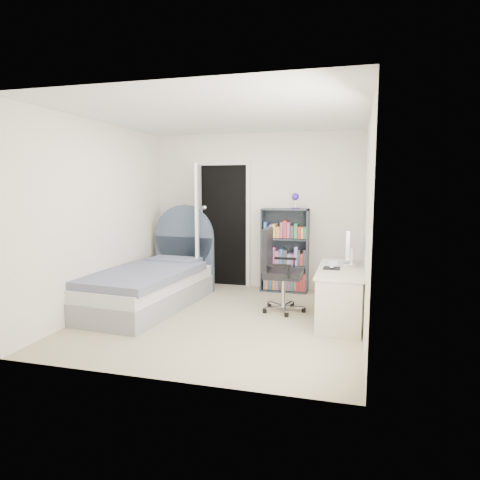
% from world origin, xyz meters
% --- Properties ---
extents(room_shell, '(3.50, 3.70, 2.60)m').
position_xyz_m(room_shell, '(0.00, 0.00, 1.25)').
color(room_shell, tan).
rests_on(room_shell, ground).
extents(door, '(0.92, 0.81, 2.06)m').
position_xyz_m(door, '(-0.74, 1.52, 1.03)').
color(door, black).
rests_on(door, ground).
extents(bed, '(1.21, 2.29, 1.36)m').
position_xyz_m(bed, '(-1.14, 0.29, 0.31)').
color(bed, gray).
rests_on(bed, ground).
extents(nightstand, '(0.38, 0.38, 0.57)m').
position_xyz_m(nightstand, '(-1.18, 1.61, 0.37)').
color(nightstand, tan).
rests_on(nightstand, ground).
extents(floor_lamp, '(0.19, 0.19, 1.36)m').
position_xyz_m(floor_lamp, '(-0.79, 1.44, 0.55)').
color(floor_lamp, silver).
rests_on(floor_lamp, ground).
extents(bookcase, '(0.73, 0.31, 1.56)m').
position_xyz_m(bookcase, '(0.53, 1.60, 0.59)').
color(bookcase, '#343E47').
rests_on(bookcase, ground).
extents(desk, '(0.55, 1.37, 1.12)m').
position_xyz_m(desk, '(1.43, 0.29, 0.37)').
color(desk, beige).
rests_on(desk, ground).
extents(office_chair, '(0.56, 0.58, 1.11)m').
position_xyz_m(office_chair, '(0.59, 0.51, 0.61)').
color(office_chair, silver).
rests_on(office_chair, ground).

